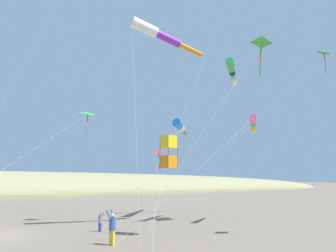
% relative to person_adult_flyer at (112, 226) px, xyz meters
% --- Properties ---
extents(ground_plane, '(600.00, 600.00, 0.00)m').
position_rel_person_adult_flyer_xyz_m(ground_plane, '(-6.76, -4.20, -0.97)').
color(ground_plane, '#756654').
extents(person_adult_flyer, '(0.59, 0.48, 1.79)m').
position_rel_person_adult_flyer_xyz_m(person_adult_flyer, '(0.00, 0.00, 0.00)').
color(person_adult_flyer, gold).
rests_on(person_adult_flyer, ground_plane).
extents(person_child_green_jacket, '(0.43, 0.36, 1.28)m').
position_rel_person_adult_flyer_xyz_m(person_child_green_jacket, '(-4.66, 1.41, -0.28)').
color(person_child_green_jacket, '#335199').
rests_on(person_child_green_jacket, ground_plane).
extents(kite_windsock_red_high_left, '(2.75, 14.18, 8.37)m').
position_rel_person_adult_flyer_xyz_m(kite_windsock_red_high_left, '(-1.33, 12.85, 6.88)').
color(kite_windsock_red_high_left, '#EF4C93').
rests_on(kite_windsock_red_high_left, ground_plane).
extents(kite_windsock_striped_overhead, '(5.78, 8.10, 15.34)m').
position_rel_person_adult_flyer_xyz_m(kite_windsock_striped_overhead, '(-3.84, 5.28, 13.40)').
color(kite_windsock_striped_overhead, white).
rests_on(kite_windsock_striped_overhead, ground_plane).
extents(kite_box_green_low_center, '(5.81, 4.46, 6.08)m').
position_rel_person_adult_flyer_xyz_m(kite_box_green_low_center, '(-0.54, 4.01, 4.10)').
color(kite_box_green_low_center, yellow).
rests_on(kite_box_green_low_center, ground_plane).
extents(kite_delta_purple_drifting, '(10.62, 7.65, 5.94)m').
position_rel_person_adult_flyer_xyz_m(kite_delta_purple_drifting, '(-7.50, 7.88, 4.69)').
color(kite_delta_purple_drifting, red).
rests_on(kite_delta_purple_drifting, ground_plane).
extents(kite_windsock_checkered_midright, '(5.27, 11.53, 12.92)m').
position_rel_person_adult_flyer_xyz_m(kite_windsock_checkered_midright, '(-2.63, 11.93, 11.42)').
color(kite_windsock_checkered_midright, green).
rests_on(kite_windsock_checkered_midright, ground_plane).
extents(kite_delta_long_streamer_right, '(6.50, 10.45, 11.35)m').
position_rel_person_adult_flyer_xyz_m(kite_delta_long_streamer_right, '(5.76, 11.29, 10.10)').
color(kite_delta_long_streamer_right, green).
rests_on(kite_delta_long_streamer_right, ground_plane).
extents(kite_delta_rainbow_low_near, '(2.32, 12.57, 14.96)m').
position_rel_person_adult_flyer_xyz_m(kite_delta_rainbow_low_near, '(-0.77, 13.64, 13.62)').
color(kite_delta_rainbow_low_near, green).
rests_on(kite_delta_rainbow_low_near, ground_plane).
extents(kite_delta_long_streamer_left, '(6.40, 12.89, 9.02)m').
position_rel_person_adult_flyer_xyz_m(kite_delta_long_streamer_left, '(-9.80, 2.27, 7.75)').
color(kite_delta_long_streamer_left, green).
rests_on(kite_delta_long_streamer_left, ground_plane).
extents(kite_windsock_orange_high_right, '(10.40, 11.08, 8.72)m').
position_rel_person_adult_flyer_xyz_m(kite_windsock_orange_high_right, '(-9.03, 11.36, 7.34)').
color(kite_windsock_orange_high_right, blue).
rests_on(kite_windsock_orange_high_right, ground_plane).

